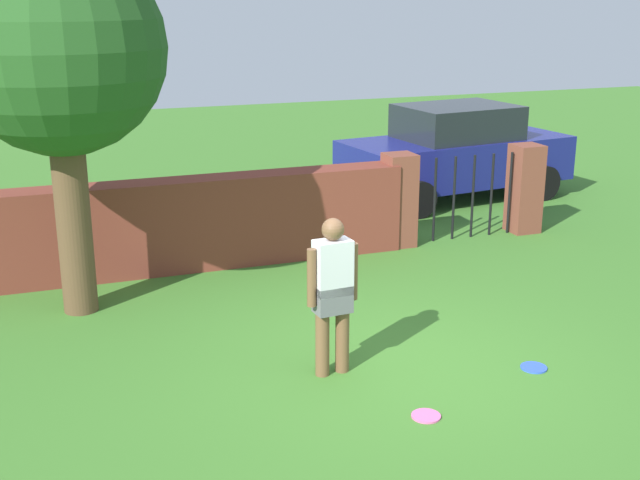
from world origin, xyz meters
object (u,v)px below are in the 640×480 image
object	(u,v)px
tree	(59,52)
frisbee_blue	(534,368)
person	(333,289)
frisbee_pink	(426,416)
car	(456,152)

from	to	relation	value
tree	frisbee_blue	distance (m)	6.13
tree	frisbee_blue	bearing A→B (deg)	-37.63
tree	frisbee_blue	size ratio (longest dim) A/B	15.95
person	frisbee_pink	size ratio (longest dim) A/B	6.00
tree	car	distance (m)	8.06
person	frisbee_pink	xyz separation A→B (m)	(0.48, -1.14, -0.89)
tree	frisbee_pink	bearing A→B (deg)	-54.21
tree	frisbee_pink	xyz separation A→B (m)	(2.72, -3.77, -3.04)
car	frisbee_blue	xyz separation A→B (m)	(-2.75, -6.67, -0.85)
frisbee_pink	tree	bearing A→B (deg)	125.79
person	car	bearing A→B (deg)	47.62
tree	frisbee_blue	world-z (taller)	tree
person	car	size ratio (longest dim) A/B	0.37
frisbee_blue	frisbee_pink	xyz separation A→B (m)	(-1.50, -0.52, 0.00)
tree	frisbee_pink	size ratio (longest dim) A/B	15.95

